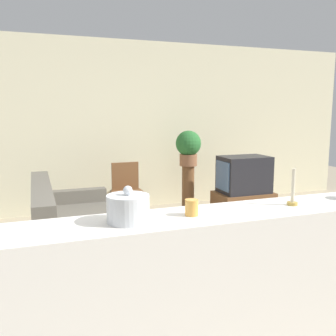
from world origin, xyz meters
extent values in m
plane|color=tan|center=(0.00, 0.00, 0.00)|extent=(14.00, 14.00, 0.00)
cube|color=beige|center=(0.00, 3.43, 1.35)|extent=(9.00, 0.06, 2.70)
cube|color=#605B51|center=(-0.65, 1.55, 0.20)|extent=(0.93, 1.88, 0.41)
cube|color=#605B51|center=(-1.02, 1.55, 0.62)|extent=(0.20, 1.88, 0.42)
cube|color=#605B51|center=(-0.65, 0.69, 0.29)|extent=(0.93, 0.16, 0.58)
cube|color=#605B51|center=(-0.65, 2.41, 0.29)|extent=(0.93, 0.16, 0.58)
cube|color=brown|center=(1.83, 2.22, 0.20)|extent=(0.83, 0.54, 0.40)
cube|color=#232328|center=(1.83, 2.22, 0.67)|extent=(0.70, 0.47, 0.54)
cube|color=#4C6B93|center=(1.48, 2.22, 0.67)|extent=(0.02, 0.39, 0.42)
cube|color=brown|center=(0.17, 2.56, 0.44)|extent=(0.44, 0.44, 0.04)
cube|color=brown|center=(0.17, 2.76, 0.66)|extent=(0.40, 0.04, 0.40)
cylinder|color=brown|center=(-0.02, 2.37, 0.21)|extent=(0.04, 0.04, 0.42)
cylinder|color=brown|center=(0.36, 2.37, 0.21)|extent=(0.04, 0.04, 0.42)
cylinder|color=brown|center=(-0.02, 2.75, 0.21)|extent=(0.04, 0.04, 0.42)
cylinder|color=brown|center=(0.36, 2.75, 0.21)|extent=(0.04, 0.04, 0.42)
cylinder|color=brown|center=(1.18, 2.79, 0.38)|extent=(0.19, 0.19, 0.75)
cylinder|color=#8E5B3D|center=(1.18, 2.79, 0.84)|extent=(0.27, 0.27, 0.18)
sphere|color=#2D7033|center=(1.18, 2.79, 1.10)|extent=(0.39, 0.39, 0.39)
cube|color=white|center=(0.00, -0.51, 0.49)|extent=(2.74, 0.44, 0.98)
cylinder|color=silver|center=(-0.59, -0.51, 1.06)|extent=(0.24, 0.24, 0.16)
sphere|color=silver|center=(-0.59, -0.51, 1.17)|extent=(0.05, 0.05, 0.05)
cylinder|color=gold|center=(-0.20, -0.51, 1.03)|extent=(0.08, 0.08, 0.10)
cylinder|color=#B7933D|center=(0.53, -0.51, 0.99)|extent=(0.07, 0.07, 0.02)
cylinder|color=beige|center=(0.53, -0.51, 1.12)|extent=(0.02, 0.02, 0.22)
camera|label=1|loc=(-1.07, -2.51, 1.61)|focal=40.00mm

